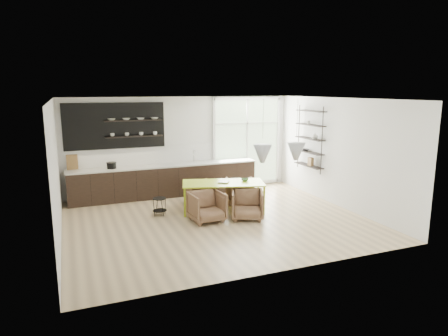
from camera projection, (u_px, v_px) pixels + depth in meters
room at (223, 153)px, 10.59m from camera, size 7.02×6.01×2.91m
kitchen_run at (163, 176)px, 11.75m from camera, size 5.54×0.69×2.75m
right_shelving at (310, 140)px, 11.63m from camera, size 0.26×1.22×1.90m
dining_table at (223, 184)px, 10.28m from camera, size 2.26×1.48×0.76m
armchair_back_left at (200, 192)px, 11.05m from camera, size 0.71×0.73×0.64m
armchair_back_right at (240, 191)px, 11.06m from camera, size 0.96×0.97×0.70m
armchair_front_left at (207, 207)px, 9.54m from camera, size 0.82×0.84×0.71m
armchair_front_right at (247, 205)px, 9.72m from camera, size 0.99×1.00×0.70m
wire_stool at (160, 204)px, 9.99m from camera, size 0.35×0.35×0.45m
table_book at (219, 181)px, 10.32m from camera, size 0.40×0.43×0.03m
table_bowl at (245, 180)px, 10.44m from camera, size 0.26×0.26×0.06m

